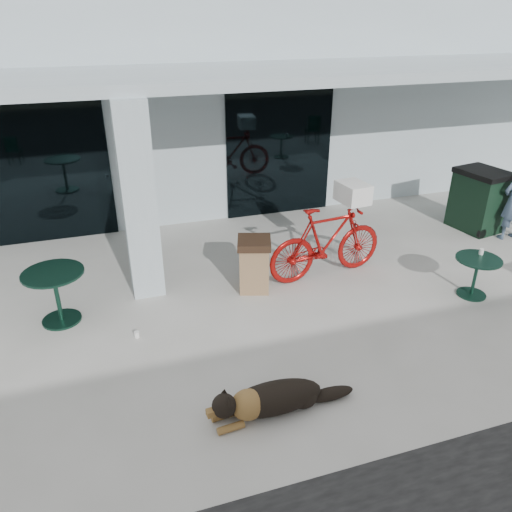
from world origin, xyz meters
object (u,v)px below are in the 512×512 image
object	(u,v)px
dog	(275,397)
trash_receptacle	(254,265)
cafe_table_near	(57,297)
cafe_table_far	(475,277)
bicycle	(327,242)
wheeled_bin	(479,200)

from	to	relation	value
dog	trash_receptacle	world-z (taller)	trash_receptacle
cafe_table_near	cafe_table_far	bearing A→B (deg)	-11.41
cafe_table_far	trash_receptacle	size ratio (longest dim) A/B	0.79
trash_receptacle	bicycle	bearing A→B (deg)	2.53
bicycle	dog	bearing A→B (deg)	138.66
cafe_table_far	trash_receptacle	bearing A→B (deg)	158.65
wheeled_bin	dog	bearing A→B (deg)	-157.16
bicycle	dog	size ratio (longest dim) A/B	1.64
cafe_table_far	wheeled_bin	bearing A→B (deg)	50.12
cafe_table_far	bicycle	bearing A→B (deg)	145.90
cafe_table_near	wheeled_bin	distance (m)	8.39
bicycle	trash_receptacle	size ratio (longest dim) A/B	2.39
cafe_table_near	trash_receptacle	distance (m)	3.06
cafe_table_near	bicycle	bearing A→B (deg)	0.93
cafe_table_near	trash_receptacle	size ratio (longest dim) A/B	0.97
dog	cafe_table_near	xyz separation A→B (m)	(-2.41, 2.78, 0.19)
dog	wheeled_bin	distance (m)	7.04
dog	cafe_table_far	size ratio (longest dim) A/B	1.86
cafe_table_far	trash_receptacle	world-z (taller)	trash_receptacle
dog	wheeled_bin	xyz separation A→B (m)	(5.92, 3.79, 0.42)
dog	cafe_table_near	size ratio (longest dim) A/B	1.50
dog	wheeled_bin	bearing A→B (deg)	27.52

